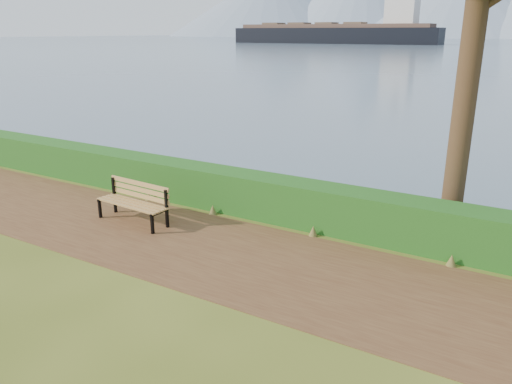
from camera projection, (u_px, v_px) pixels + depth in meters
The scene contains 5 objects.
ground at pixel (199, 254), 10.10m from camera, with size 140.00×140.00×0.00m, color #435217.
path at pixel (207, 249), 10.34m from camera, with size 40.00×3.40×0.01m, color #51301C.
hedge at pixel (263, 196), 12.07m from camera, with size 32.00×0.85×1.00m, color #1D4E16.
bench at pixel (135, 199), 11.68m from camera, with size 1.93×0.69×0.95m.
cargo_ship at pixel (340, 34), 176.55m from camera, with size 74.84×12.85×22.67m.
Camera 1 is at (5.70, -7.34, 4.31)m, focal length 35.00 mm.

